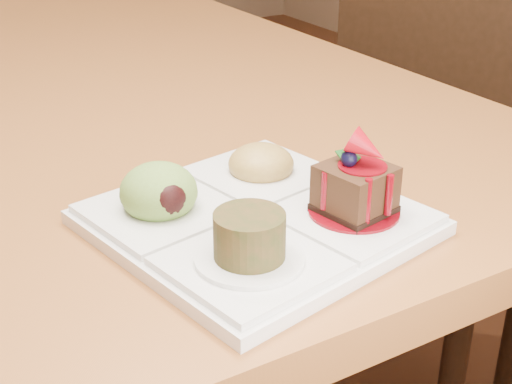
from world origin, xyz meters
TOP-DOWN VIEW (x-y plane):
  - chair_right at (0.68, -0.31)m, footprint 0.62×0.62m
  - sampler_plate at (0.06, -0.74)m, footprint 0.28×0.28m

SIDE VIEW (x-z plane):
  - chair_right at x=0.68m, z-range 0.07..1.13m
  - sampler_plate at x=0.06m, z-range 0.72..0.82m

